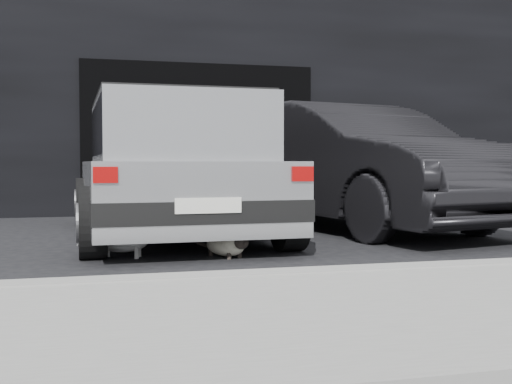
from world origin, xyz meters
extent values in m
plane|color=black|center=(0.00, 0.00, 0.00)|extent=(80.00, 80.00, 0.00)
cube|color=black|center=(1.00, 6.00, 2.50)|extent=(34.00, 4.00, 5.00)
cube|color=black|center=(1.00, 3.99, 1.30)|extent=(4.00, 0.10, 2.60)
cube|color=gray|center=(1.00, -2.60, 0.06)|extent=(18.00, 0.25, 0.12)
cube|color=gray|center=(1.00, -3.80, 0.06)|extent=(18.00, 2.20, 0.11)
cube|color=#A6A8AA|center=(0.09, 0.75, 0.56)|extent=(2.09, 4.48, 0.70)
cube|color=#A6A8AA|center=(0.10, 0.52, 1.26)|extent=(1.82, 3.00, 0.70)
cube|color=black|center=(0.10, 0.52, 1.26)|extent=(1.82, 2.88, 0.57)
cube|color=black|center=(0.15, -1.39, 0.45)|extent=(2.00, 0.23, 0.20)
cube|color=black|center=(0.04, 2.88, 0.45)|extent=(2.00, 0.23, 0.20)
cube|color=silver|center=(0.15, -1.48, 0.52)|extent=(0.59, 0.03, 0.14)
cube|color=#8C0707|center=(-0.72, -1.50, 0.79)|extent=(0.21, 0.04, 0.14)
cube|color=#8C0707|center=(1.02, -1.45, 0.79)|extent=(0.21, 0.04, 0.14)
cube|color=black|center=(0.10, 0.52, 1.63)|extent=(1.81, 2.70, 0.03)
cylinder|color=black|center=(-0.83, -0.87, 0.34)|extent=(0.27, 0.69, 0.68)
cylinder|color=slate|center=(-0.97, -0.87, 0.34)|extent=(0.03, 0.38, 0.37)
cylinder|color=black|center=(1.10, -0.82, 0.34)|extent=(0.27, 0.69, 0.68)
cylinder|color=slate|center=(1.23, -0.81, 0.34)|extent=(0.03, 0.38, 0.37)
cylinder|color=black|center=(-0.91, 2.25, 0.34)|extent=(0.27, 0.69, 0.68)
cylinder|color=slate|center=(-1.05, 2.25, 0.34)|extent=(0.03, 0.38, 0.37)
cylinder|color=black|center=(1.02, 2.30, 0.34)|extent=(0.27, 0.69, 0.68)
cylinder|color=slate|center=(1.15, 2.31, 0.34)|extent=(0.03, 0.38, 0.37)
imported|color=black|center=(2.61, 1.14, 0.85)|extent=(2.89, 5.46, 1.71)
ellipsoid|color=beige|center=(0.39, -1.05, 0.11)|extent=(0.43, 0.55, 0.19)
ellipsoid|color=beige|center=(0.44, -1.17, 0.13)|extent=(0.28, 0.28, 0.18)
ellipsoid|color=black|center=(0.49, -1.28, 0.16)|extent=(0.18, 0.17, 0.13)
sphere|color=black|center=(0.52, -1.33, 0.16)|extent=(0.06, 0.06, 0.06)
cone|color=black|center=(0.52, -1.25, 0.22)|extent=(0.07, 0.07, 0.07)
cone|color=black|center=(0.46, -1.28, 0.22)|extent=(0.07, 0.07, 0.07)
cylinder|color=black|center=(0.50, -1.16, 0.03)|extent=(0.04, 0.04, 0.06)
cylinder|color=black|center=(0.39, -1.21, 0.03)|extent=(0.04, 0.04, 0.06)
cylinder|color=black|center=(0.38, -0.90, 0.03)|extent=(0.04, 0.04, 0.06)
cylinder|color=black|center=(0.27, -0.95, 0.03)|extent=(0.04, 0.04, 0.06)
cylinder|color=black|center=(0.27, -0.81, 0.07)|extent=(0.22, 0.22, 0.08)
ellipsoid|color=silver|center=(-0.56, -0.86, 0.16)|extent=(0.56, 0.38, 0.22)
ellipsoid|color=silver|center=(-0.44, -0.89, 0.19)|extent=(0.27, 0.27, 0.19)
ellipsoid|color=silver|center=(-0.31, -0.92, 0.26)|extent=(0.16, 0.17, 0.13)
sphere|color=silver|center=(-0.26, -0.94, 0.25)|extent=(0.06, 0.06, 0.06)
cone|color=silver|center=(-0.32, -0.88, 0.32)|extent=(0.07, 0.06, 0.07)
cone|color=silver|center=(-0.34, -0.95, 0.32)|extent=(0.07, 0.06, 0.07)
cylinder|color=silver|center=(-0.40, -0.83, 0.06)|extent=(0.04, 0.04, 0.13)
cylinder|color=silver|center=(-0.44, -0.96, 0.06)|extent=(0.04, 0.04, 0.13)
cylinder|color=silver|center=(-0.69, -0.76, 0.06)|extent=(0.04, 0.04, 0.13)
cylinder|color=silver|center=(-0.73, -0.88, 0.06)|extent=(0.04, 0.04, 0.13)
cylinder|color=silver|center=(-0.83, -0.78, 0.11)|extent=(0.28, 0.06, 0.08)
ellipsoid|color=gray|center=(-0.66, -0.85, 0.19)|extent=(0.21, 0.18, 0.09)
camera|label=1|loc=(-0.85, -6.99, 0.90)|focal=45.00mm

